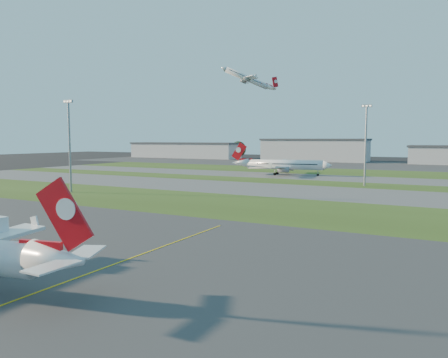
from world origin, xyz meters
The scene contains 18 objects.
ground centered at (0.00, 0.00, 0.00)m, with size 700.00×700.00×0.00m, color black.
apron_near centered at (0.00, 0.00, 0.01)m, with size 300.00×70.00×0.01m, color #333335.
grass_strip_a centered at (0.00, 52.00, 0.01)m, with size 300.00×34.00×0.01m, color #304416.
taxiway_a centered at (0.00, 85.00, 0.01)m, with size 300.00×32.00×0.01m, color #515154.
grass_strip_b centered at (0.00, 110.00, 0.01)m, with size 300.00×18.00×0.01m, color #304416.
taxiway_b centered at (0.00, 132.00, 0.01)m, with size 300.00×26.00×0.01m, color #515154.
grass_strip_c centered at (0.00, 165.00, 0.01)m, with size 300.00×40.00×0.01m, color #304416.
apron_far centered at (0.00, 225.00, 0.01)m, with size 400.00×80.00×0.01m, color #333335.
yellow_line centered at (5.00, 0.00, 0.00)m, with size 0.25×60.00×0.02m, color gold.
airliner_taxiing centered at (-22.66, 136.11, 4.26)m, with size 38.64×32.51×12.13m.
airliner_departing centered at (-79.72, 221.07, 53.51)m, with size 29.78×25.96×11.17m.
light_mast_west centered at (-55.00, 52.00, 14.81)m, with size 3.20×0.70×25.80m.
light_mast_centre centered at (15.00, 108.00, 14.81)m, with size 3.20×0.70×25.80m.
hangar_far_west centered at (-150.00, 255.00, 6.14)m, with size 91.80×23.00×12.20m.
hangar_west centered at (-45.00, 255.00, 7.64)m, with size 71.40×23.00×15.20m.
tree_far_west centered at (-190.00, 268.00, 6.49)m, with size 11.00×11.00×12.00m.
tree_west centered at (-110.00, 270.00, 7.14)m, with size 12.10×12.10×13.20m.
tree_mid_west centered at (-20.00, 266.00, 5.84)m, with size 9.90×9.90×10.80m.
Camera 1 is at (40.75, -35.42, 15.07)m, focal length 35.00 mm.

